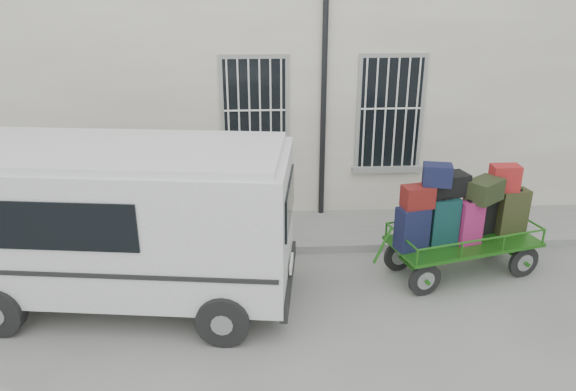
# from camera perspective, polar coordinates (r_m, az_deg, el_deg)

# --- Properties ---
(ground) EXTENTS (80.00, 80.00, 0.00)m
(ground) POSITION_cam_1_polar(r_m,az_deg,el_deg) (9.31, -0.50, -9.93)
(ground) COLOR slate
(ground) RESTS_ON ground
(building) EXTENTS (24.00, 5.15, 6.00)m
(building) POSITION_cam_1_polar(r_m,az_deg,el_deg) (13.54, -1.75, 13.81)
(building) COLOR #BDB0A1
(building) RESTS_ON ground
(sidewalk) EXTENTS (24.00, 1.70, 0.15)m
(sidewalk) POSITION_cam_1_polar(r_m,az_deg,el_deg) (11.21, -1.07, -3.66)
(sidewalk) COLOR gray
(sidewalk) RESTS_ON ground
(luggage_cart) EXTENTS (2.98, 1.72, 2.07)m
(luggage_cart) POSITION_cam_1_polar(r_m,az_deg,el_deg) (9.85, 17.35, -2.17)
(luggage_cart) COLOR black
(luggage_cart) RESTS_ON ground
(van) EXTENTS (5.28, 2.80, 2.55)m
(van) POSITION_cam_1_polar(r_m,az_deg,el_deg) (8.83, -16.20, -2.04)
(van) COLOR silver
(van) RESTS_ON ground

